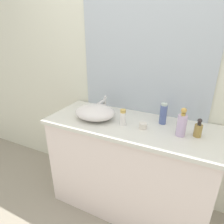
{
  "coord_description": "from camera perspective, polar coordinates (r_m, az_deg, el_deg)",
  "views": [
    {
      "loc": [
        0.46,
        -0.96,
        1.62
      ],
      "look_at": [
        -0.2,
        0.38,
        0.99
      ],
      "focal_mm": 30.87,
      "sensor_mm": 36.0,
      "label": 1
    }
  ],
  "objects": [
    {
      "name": "candle_jar",
      "position": [
        1.54,
        9.15,
        -4.02
      ],
      "size": [
        0.06,
        0.06,
        0.05
      ],
      "primitive_type": "cylinder",
      "color": "silver",
      "rests_on": "vanity_counter"
    },
    {
      "name": "soap_dispenser",
      "position": [
        1.47,
        19.95,
        -3.39
      ],
      "size": [
        0.07,
        0.07,
        0.22
      ],
      "color": "silver",
      "rests_on": "vanity_counter"
    },
    {
      "name": "wall_mirror_panel",
      "position": [
        1.74,
        9.46,
        15.64
      ],
      "size": [
        1.17,
        0.01,
        1.0
      ],
      "primitive_type": "cube",
      "color": "#B2BCC6",
      "rests_on": "vanity_counter"
    },
    {
      "name": "bathroom_wall_rear",
      "position": [
        1.78,
        10.89,
        12.27
      ],
      "size": [
        6.0,
        0.06,
        2.6
      ],
      "primitive_type": "cube",
      "color": "silver",
      "rests_on": "ground"
    },
    {
      "name": "lotion_bottle",
      "position": [
        1.62,
        14.94,
        -0.54
      ],
      "size": [
        0.06,
        0.06,
        0.18
      ],
      "color": "#5667A3",
      "rests_on": "vanity_counter"
    },
    {
      "name": "perfume_bottle",
      "position": [
        1.52,
        24.16,
        -4.7
      ],
      "size": [
        0.06,
        0.06,
        0.14
      ],
      "color": "#A58642",
      "rests_on": "vanity_counter"
    },
    {
      "name": "sink_basin",
      "position": [
        1.68,
        -5.06,
        -0.04
      ],
      "size": [
        0.36,
        0.3,
        0.12
      ],
      "primitive_type": "ellipsoid",
      "color": "silver",
      "rests_on": "vanity_counter"
    },
    {
      "name": "vanity_counter",
      "position": [
        1.86,
        4.77,
        -15.9
      ],
      "size": [
        1.43,
        0.58,
        0.91
      ],
      "color": "white",
      "rests_on": "ground"
    },
    {
      "name": "faucet",
      "position": [
        1.8,
        -2.48,
        2.69
      ],
      "size": [
        0.03,
        0.15,
        0.15
      ],
      "color": "silver",
      "rests_on": "vanity_counter"
    },
    {
      "name": "spray_can",
      "position": [
        1.56,
        3.24,
        -1.63
      ],
      "size": [
        0.05,
        0.05,
        0.13
      ],
      "color": "white",
      "rests_on": "vanity_counter"
    }
  ]
}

